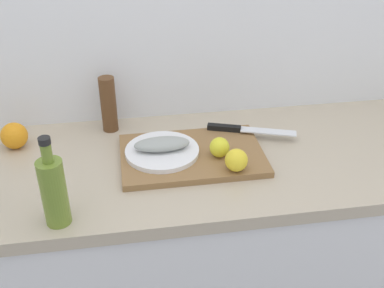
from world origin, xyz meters
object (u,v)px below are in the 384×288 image
white_plate (162,151)px  olive_oil_bottle (54,190)px  lemon_0 (220,147)px  pepper_mill (108,104)px  fish_fillet (162,144)px  orange_0 (14,136)px  chef_knife (240,129)px  cutting_board (192,155)px

white_plate → olive_oil_bottle: size_ratio=0.91×
lemon_0 → pepper_mill: (-0.32, 0.25, 0.04)m
lemon_0 → pepper_mill: pepper_mill is taller
white_plate → fish_fillet: 0.03m
lemon_0 → orange_0: orange_0 is taller
chef_knife → pepper_mill: (-0.42, 0.12, 0.07)m
cutting_board → olive_oil_bottle: (-0.38, -0.24, 0.09)m
white_plate → lemon_0: bearing=-13.7°
fish_fillet → olive_oil_bottle: olive_oil_bottle is taller
olive_oil_bottle → cutting_board: bearing=32.4°
orange_0 → fish_fillet: bearing=-17.5°
orange_0 → pepper_mill: pepper_mill is taller
cutting_board → chef_knife: 0.21m
orange_0 → cutting_board: bearing=-15.6°
lemon_0 → white_plate: bearing=166.3°
olive_oil_bottle → pepper_mill: bearing=73.6°
olive_oil_bottle → orange_0: (-0.16, 0.39, -0.06)m
cutting_board → pepper_mill: pepper_mill is taller
cutting_board → lemon_0: size_ratio=7.17×
cutting_board → orange_0: bearing=164.4°
fish_fillet → chef_knife: fish_fillet is taller
cutting_board → white_plate: bearing=174.3°
pepper_mill → orange_0: bearing=-167.1°
lemon_0 → olive_oil_bottle: olive_oil_bottle is taller
lemon_0 → pepper_mill: size_ratio=0.32×
chef_knife → orange_0: orange_0 is taller
pepper_mill → fish_fillet: bearing=-54.0°
cutting_board → orange_0: orange_0 is taller
fish_fillet → lemon_0: 0.17m
chef_knife → lemon_0: bearing=-107.1°
chef_knife → olive_oil_bottle: 0.66m
fish_fillet → orange_0: bearing=162.5°
white_plate → lemon_0: 0.18m
cutting_board → olive_oil_bottle: olive_oil_bottle is taller
white_plate → pepper_mill: pepper_mill is taller
olive_oil_bottle → orange_0: bearing=112.5°
cutting_board → pepper_mill: size_ratio=2.29×
cutting_board → white_plate: (-0.09, 0.01, 0.02)m
fish_fillet → lemon_0: bearing=-13.7°
cutting_board → white_plate: white_plate is taller
white_plate → cutting_board: bearing=-5.7°
chef_knife → orange_0: bearing=-164.9°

